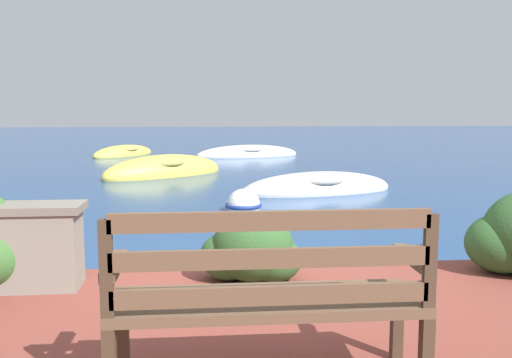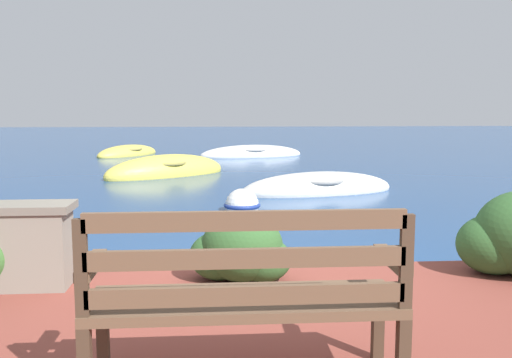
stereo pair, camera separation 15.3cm
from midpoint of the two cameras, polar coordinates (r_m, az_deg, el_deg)
ground_plane at (r=5.15m, az=-0.91°, el=-10.96°), size 80.00×80.00×0.00m
park_bench at (r=2.84m, az=0.50°, el=-11.40°), size 1.56×0.48×0.93m
hedge_clump_left at (r=4.60m, az=-0.58°, el=-7.23°), size 0.82×0.59×0.56m
rowboat_nearest at (r=10.76m, az=6.62°, el=-1.05°), size 3.16×1.72×0.68m
rowboat_mid at (r=13.45m, az=-8.66°, el=0.64°), size 3.09×2.61×0.86m
rowboat_far at (r=18.36m, az=-0.22°, el=2.44°), size 3.56×1.96×0.65m
rowboat_outer at (r=19.15m, az=-12.49°, el=2.47°), size 2.23×2.63×0.61m
mooring_buoy at (r=8.81m, az=-0.90°, el=-2.65°), size 0.57×0.57×0.52m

